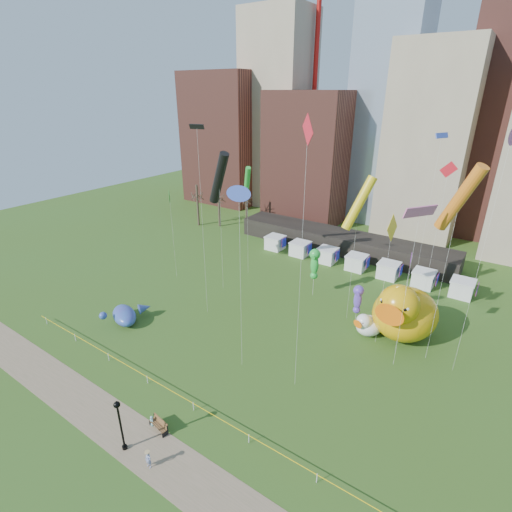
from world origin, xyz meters
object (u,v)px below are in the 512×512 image
Objects in this scene: seahorse_green at (315,262)px; lamppost at (120,420)px; big_duck at (404,312)px; seahorse_purple at (358,297)px; toddler at (152,421)px; whale_inflatable at (126,315)px; park_bench at (159,424)px; small_duck at (368,325)px; woman at (148,460)px.

seahorse_green is 30.80m from lamppost.
big_duck is 13.23m from seahorse_green.
toddler is (-8.35, -24.33, -3.23)m from seahorse_purple.
whale_inflatable is (-28.41, -15.62, -2.41)m from big_duck.
toddler is (-0.80, -0.09, -0.04)m from park_bench.
lamppost reaches higher than toddler.
park_bench is at bearing -103.29° from seahorse_green.
lamppost reaches higher than small_duck.
lamppost is 3.75m from toddler.
seahorse_purple is at bearing 75.24° from woman.
seahorse_purple reaches higher than lamppost.
toddler is (-13.56, -24.68, -2.86)m from big_duck.
big_duck is at bearing 65.43° from woman.
lamppost is (14.82, -11.86, 2.04)m from whale_inflatable.
lamppost is at bearing -120.54° from seahorse_purple.
seahorse_purple reaches higher than small_duck.
lamppost is at bearing -104.84° from seahorse_green.
woman is (-7.51, -25.86, -0.57)m from small_duck.
seahorse_purple reaches higher than whale_inflatable.
park_bench is 3.88m from lamppost.
seahorse_green reaches higher than whale_inflatable.
big_duck reaches higher than seahorse_purple.
seahorse_purple is 5.44× the size of toddler.
seahorse_green is at bearing 177.45° from small_duck.
seahorse_purple is (-5.20, -0.35, 0.36)m from big_duck.
big_duck is 10.26× the size of toddler.
small_duck is 28.80m from whale_inflatable.
woman is (-5.54, -27.13, -2.97)m from seahorse_purple.
toddler is (0.03, 2.80, -2.49)m from lamppost.
seahorse_green reaches higher than toddler.
big_duck is 5.23m from seahorse_purple.
big_duck is at bearing 52.93° from whale_inflatable.
seahorse_purple is 28.40m from lamppost.
small_duck is 11.27m from seahorse_green.
seahorse_green is (-12.72, 3.24, 1.67)m from big_duck.
seahorse_purple is at bearing -169.39° from big_duck.
park_bench is (-12.76, -24.59, -2.82)m from big_duck.
big_duck reaches higher than lamppost.
seahorse_green is at bearing 141.07° from seahorse_purple.
seahorse_purple is 1.07× the size of lamppost.
seahorse_green is 28.19m from park_bench.
big_duck reaches higher than small_duck.
big_duck is 2.38× the size of small_duck.
lamppost is at bearing -109.58° from big_duck.
seahorse_green is 28.30m from toddler.
big_duck reaches higher than woman.
woman is at bearing 0.00° from lamppost.
small_duck is 0.61× the size of seahorse_green.
toddler is (-2.81, 2.80, -0.26)m from woman.
whale_inflatable is at bearing -144.46° from big_duck.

